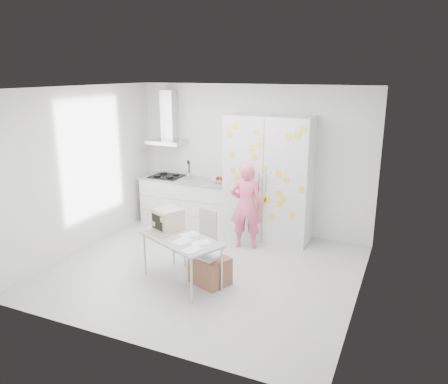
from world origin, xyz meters
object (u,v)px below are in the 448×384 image
at_px(desk, 172,228).
at_px(cardboard_box, 210,269).
at_px(person, 246,206).
at_px(chair, 203,235).

bearing_deg(desk, cardboard_box, 24.45).
distance_m(person, cardboard_box, 1.54).
relative_size(person, chair, 1.67).
distance_m(person, chair, 1.04).
distance_m(person, desk, 1.56).
xyz_separation_m(person, chair, (-0.34, -0.95, -0.24)).
bearing_deg(chair, person, 92.29).
relative_size(person, desk, 1.07).
relative_size(chair, cardboard_box, 1.44).
xyz_separation_m(desk, chair, (0.24, 0.50, -0.25)).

